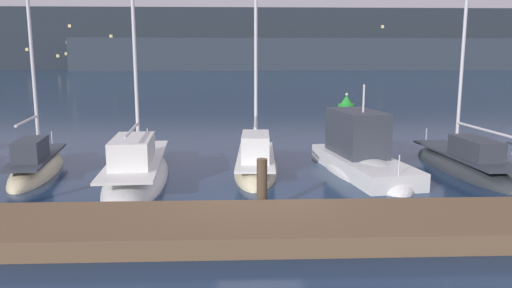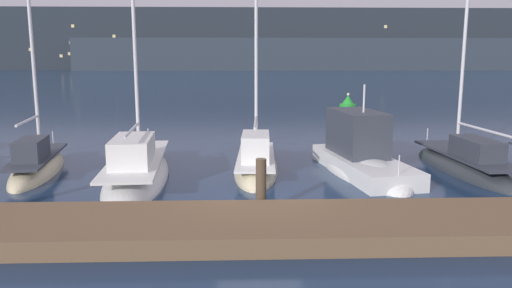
# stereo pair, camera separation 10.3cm
# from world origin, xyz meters

# --- Properties ---
(ground_plane) EXTENTS (400.00, 400.00, 0.00)m
(ground_plane) POSITION_xyz_m (0.00, 0.00, 0.00)
(ground_plane) COLOR #192D4C
(dock) EXTENTS (38.38, 2.80, 0.45)m
(dock) POSITION_xyz_m (0.00, -2.37, 0.23)
(dock) COLOR brown
(dock) RESTS_ON ground
(mooring_pile_2) EXTENTS (0.28, 0.28, 1.48)m
(mooring_pile_2) POSITION_xyz_m (0.00, -0.72, 0.74)
(mooring_pile_2) COLOR #4C3D2D
(mooring_pile_2) RESTS_ON ground
(sailboat_berth_3) EXTENTS (2.19, 5.92, 7.74)m
(sailboat_berth_3) POSITION_xyz_m (-7.75, 4.19, 0.15)
(sailboat_berth_3) COLOR beige
(sailboat_berth_3) RESTS_ON ground
(sailboat_berth_4) EXTENTS (2.54, 8.07, 11.42)m
(sailboat_berth_4) POSITION_xyz_m (-4.01, 3.08, 0.19)
(sailboat_berth_4) COLOR white
(sailboat_berth_4) RESTS_ON ground
(sailboat_berth_5) EXTENTS (1.87, 6.38, 7.90)m
(sailboat_berth_5) POSITION_xyz_m (0.04, 4.30, 0.16)
(sailboat_berth_5) COLOR beige
(sailboat_berth_5) RESTS_ON ground
(motorboat_berth_6) EXTENTS (3.07, 6.53, 3.82)m
(motorboat_berth_6) POSITION_xyz_m (3.80, 3.82, 0.34)
(motorboat_berth_6) COLOR white
(motorboat_berth_6) RESTS_ON ground
(sailboat_berth_7) EXTENTS (1.98, 6.82, 10.18)m
(sailboat_berth_7) POSITION_xyz_m (7.56, 3.89, 0.16)
(sailboat_berth_7) COLOR #2D3338
(sailboat_berth_7) RESTS_ON ground
(channel_buoy) EXTENTS (1.44, 1.44, 2.00)m
(channel_buoy) POSITION_xyz_m (5.68, 14.84, 0.75)
(channel_buoy) COLOR green
(channel_buoy) RESTS_ON ground
(hillside_backdrop) EXTENTS (240.00, 23.00, 16.84)m
(hillside_backdrop) POSITION_xyz_m (4.47, 132.25, 7.76)
(hillside_backdrop) COLOR #232B33
(hillside_backdrop) RESTS_ON ground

